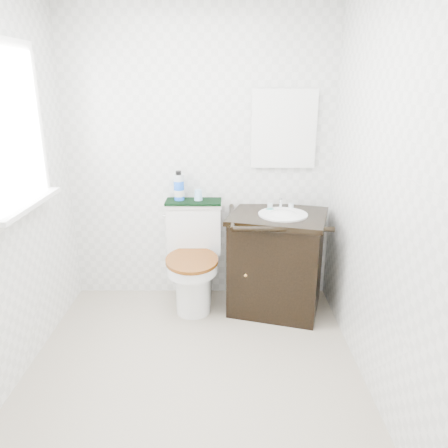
{
  "coord_description": "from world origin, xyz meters",
  "views": [
    {
      "loc": [
        0.21,
        -2.39,
        1.82
      ],
      "look_at": [
        0.2,
        0.75,
        0.79
      ],
      "focal_mm": 35.0,
      "sensor_mm": 36.0,
      "label": 1
    }
  ],
  "objects_px": {
    "mouthwash_bottle": "(179,187)",
    "toilet": "(194,263)",
    "cup": "(198,195)",
    "vanity": "(277,259)",
    "trash_bin": "(195,281)"
  },
  "relations": [
    {
      "from": "cup",
      "to": "toilet",
      "type": "bearing_deg",
      "value": -105.51
    },
    {
      "from": "mouthwash_bottle",
      "to": "toilet",
      "type": "bearing_deg",
      "value": -51.8
    },
    {
      "from": "toilet",
      "to": "cup",
      "type": "relative_size",
      "value": 9.78
    },
    {
      "from": "vanity",
      "to": "mouthwash_bottle",
      "type": "xyz_separation_m",
      "value": [
        -0.8,
        0.21,
        0.56
      ]
    },
    {
      "from": "cup",
      "to": "mouthwash_bottle",
      "type": "bearing_deg",
      "value": 176.83
    },
    {
      "from": "toilet",
      "to": "vanity",
      "type": "xyz_separation_m",
      "value": [
        0.68,
        -0.06,
        0.06
      ]
    },
    {
      "from": "trash_bin",
      "to": "toilet",
      "type": "bearing_deg",
      "value": -90.0
    },
    {
      "from": "trash_bin",
      "to": "mouthwash_bottle",
      "type": "bearing_deg",
      "value": 166.64
    },
    {
      "from": "mouthwash_bottle",
      "to": "cup",
      "type": "xyz_separation_m",
      "value": [
        0.16,
        -0.01,
        -0.07
      ]
    },
    {
      "from": "trash_bin",
      "to": "cup",
      "type": "bearing_deg",
      "value": 26.26
    },
    {
      "from": "mouthwash_bottle",
      "to": "cup",
      "type": "bearing_deg",
      "value": -3.17
    },
    {
      "from": "toilet",
      "to": "vanity",
      "type": "distance_m",
      "value": 0.69
    },
    {
      "from": "vanity",
      "to": "cup",
      "type": "bearing_deg",
      "value": 162.47
    },
    {
      "from": "toilet",
      "to": "mouthwash_bottle",
      "type": "bearing_deg",
      "value": 128.2
    },
    {
      "from": "vanity",
      "to": "mouthwash_bottle",
      "type": "distance_m",
      "value": 1.0
    }
  ]
}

